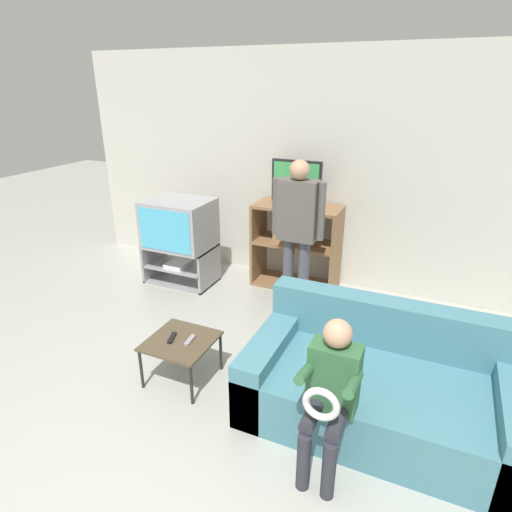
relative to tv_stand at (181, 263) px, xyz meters
name	(u,v)px	position (x,y,z in m)	size (l,w,h in m)	color
wall_back	(332,173)	(1.58, 0.75, 1.07)	(6.40, 0.06, 2.60)	beige
tv_stand	(181,263)	(0.00, 0.00, 0.00)	(0.81, 0.49, 0.46)	#939399
television_main	(179,223)	(0.02, -0.01, 0.51)	(0.73, 0.59, 0.55)	#9E9EA3
media_shelf	(296,246)	(1.28, 0.45, 0.27)	(0.97, 0.45, 0.97)	#8E6642
television_flat	(296,184)	(1.25, 0.47, 0.98)	(0.56, 0.20, 0.49)	black
snack_table	(181,344)	(1.02, -1.55, 0.10)	(0.50, 0.50, 0.36)	brown
remote_control_black	(172,338)	(0.95, -1.56, 0.14)	(0.04, 0.14, 0.02)	black
remote_control_white	(190,340)	(1.10, -1.54, 0.14)	(0.04, 0.14, 0.02)	gray
couch	(380,386)	(2.53, -1.34, 0.03)	(1.83, 0.98, 0.76)	teal
person_standing_adult	(298,224)	(1.48, -0.11, 0.72)	(0.53, 0.20, 1.58)	#4C4C56
person_seated_child	(330,388)	(2.30, -1.89, 0.35)	(0.33, 0.43, 1.00)	#2D2D38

